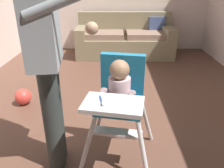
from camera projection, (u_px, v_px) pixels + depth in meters
name	position (u px, v px, depth m)	size (l,w,h in m)	color
ground	(113.00, 114.00, 2.74)	(5.73, 7.20, 0.10)	brown
couch	(125.00, 39.00, 4.68)	(1.97, 0.86, 0.86)	#7D7254
high_chair	(120.00, 93.00, 1.76)	(0.70, 0.80, 0.91)	silver
adult_standing	(47.00, 57.00, 1.58)	(0.55, 0.50, 1.65)	#2D3331
toy_ball	(23.00, 97.00, 2.83)	(0.20, 0.20, 0.20)	#D13D33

